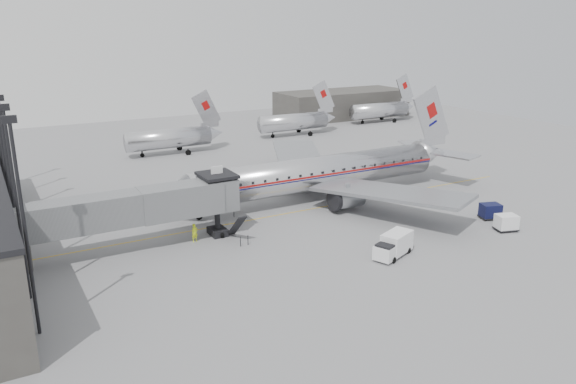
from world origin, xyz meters
name	(u,v)px	position (x,y,z in m)	size (l,w,h in m)	color
ground	(314,230)	(0.00, 0.00, 0.00)	(160.00, 160.00, 0.00)	slate
hangar	(342,104)	(45.00, 60.00, 3.00)	(30.00, 12.00, 6.00)	#3A3735
apron_line	(308,209)	(3.00, 6.00, 0.01)	(0.15, 60.00, 0.01)	gold
jet_bridge	(143,207)	(-16.66, 3.67, 4.18)	(21.00, 6.20, 7.10)	#58595C
floodlight_masts	(3,157)	(-27.50, 13.00, 8.36)	(0.90, 42.25, 15.25)	black
distant_aircraft_near	(170,138)	(-1.79, 42.00, 2.73)	(16.39, 3.20, 10.26)	silver
distant_aircraft_mid	(294,121)	(24.21, 46.00, 2.73)	(16.39, 3.20, 10.26)	silver
distant_aircraft_far	(380,110)	(48.21, 50.00, 2.73)	(16.39, 3.20, 10.26)	silver
airliner	(323,172)	(6.82, 9.00, 3.27)	(41.10, 38.12, 13.01)	silver
service_van	(394,245)	(2.74, -9.51, 1.13)	(4.91, 3.33, 2.16)	white
baggage_cart_navy	(490,211)	(18.83, -6.58, 0.91)	(2.58, 2.25, 1.71)	black
baggage_cart_white	(506,222)	(17.34, -10.00, 0.91)	(2.56, 2.22, 1.71)	white
ramp_worker	(195,233)	(-12.00, 2.96, 0.94)	(0.68, 0.45, 1.87)	#DDF61D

